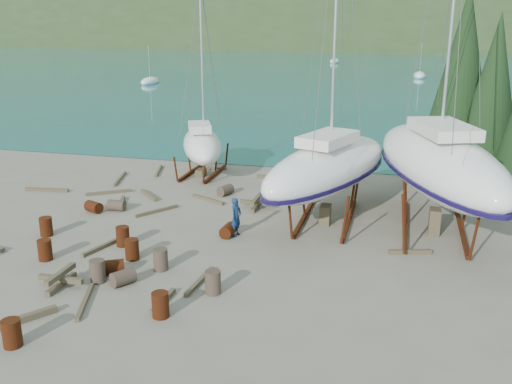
% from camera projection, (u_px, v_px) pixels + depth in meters
% --- Properties ---
extents(ground, '(600.00, 600.00, 0.00)m').
position_uv_depth(ground, '(202.00, 253.00, 24.38)').
color(ground, '#656150').
rests_on(ground, ground).
extents(bay_water, '(700.00, 700.00, 0.00)m').
position_uv_depth(bay_water, '(395.00, 37.00, 315.94)').
color(bay_water, '#176B76').
rests_on(bay_water, ground).
extents(far_hill, '(800.00, 360.00, 110.00)m').
position_uv_depth(far_hill, '(395.00, 36.00, 320.57)').
color(far_hill, '#24351A').
rests_on(far_hill, ground).
extents(far_house_left, '(6.60, 5.60, 5.60)m').
position_uv_depth(far_house_left, '(223.00, 37.00, 213.85)').
color(far_house_left, beige).
rests_on(far_house_left, ground).
extents(far_house_center, '(6.60, 5.60, 5.60)m').
position_uv_depth(far_house_center, '(329.00, 38.00, 204.21)').
color(far_house_center, beige).
rests_on(far_house_center, ground).
extents(far_house_right, '(6.60, 5.60, 5.60)m').
position_uv_depth(far_house_right, '(477.00, 39.00, 192.16)').
color(far_house_right, beige).
rests_on(far_house_right, ground).
extents(cypress_near_right, '(3.60, 3.60, 10.00)m').
position_uv_depth(cypress_near_right, '(493.00, 92.00, 30.78)').
color(cypress_near_right, black).
rests_on(cypress_near_right, ground).
extents(cypress_back_left, '(4.14, 4.14, 11.50)m').
position_uv_depth(cypress_back_left, '(462.00, 72.00, 32.74)').
color(cypress_back_left, black).
rests_on(cypress_back_left, ground).
extents(moored_boat_left, '(2.00, 5.00, 6.05)m').
position_uv_depth(moored_boat_left, '(150.00, 81.00, 87.03)').
color(moored_boat_left, white).
rests_on(moored_boat_left, ground).
extents(moored_boat_mid, '(2.00, 5.00, 6.05)m').
position_uv_depth(moored_boat_mid, '(419.00, 76.00, 95.90)').
color(moored_boat_mid, white).
rests_on(moored_boat_mid, ground).
extents(moored_boat_far, '(2.00, 5.00, 6.05)m').
position_uv_depth(moored_boat_far, '(335.00, 61.00, 128.01)').
color(moored_boat_far, white).
rests_on(moored_boat_far, ground).
extents(large_sailboat_near, '(6.66, 11.25, 17.06)m').
position_uv_depth(large_sailboat_near, '(328.00, 167.00, 27.52)').
color(large_sailboat_near, white).
rests_on(large_sailboat_near, ground).
extents(large_sailboat_far, '(7.62, 13.10, 19.91)m').
position_uv_depth(large_sailboat_far, '(439.00, 163.00, 26.15)').
color(large_sailboat_far, white).
rests_on(large_sailboat_far, ground).
extents(small_sailboat_shore, '(5.19, 7.84, 12.03)m').
position_uv_depth(small_sailboat_shore, '(202.00, 145.00, 35.93)').
color(small_sailboat_shore, white).
rests_on(small_sailboat_shore, ground).
extents(worker, '(0.60, 0.75, 1.81)m').
position_uv_depth(worker, '(236.00, 217.00, 26.06)').
color(worker, '#11274C').
rests_on(worker, ground).
extents(drum_1, '(0.97, 1.05, 0.58)m').
position_uv_depth(drum_1, '(123.00, 278.00, 21.38)').
color(drum_1, '#2D2823').
rests_on(drum_1, ground).
extents(drum_2, '(1.04, 0.88, 0.58)m').
position_uv_depth(drum_2, '(94.00, 207.00, 29.39)').
color(drum_2, '#51210E').
rests_on(drum_2, ground).
extents(drum_3, '(0.58, 0.58, 0.88)m').
position_uv_depth(drum_3, '(12.00, 333.00, 17.31)').
color(drum_3, '#51210E').
rests_on(drum_3, ground).
extents(drum_5, '(0.58, 0.58, 0.88)m').
position_uv_depth(drum_5, '(213.00, 282.00, 20.66)').
color(drum_5, '#2D2823').
rests_on(drum_5, ground).
extents(drum_6, '(0.63, 0.91, 0.58)m').
position_uv_depth(drum_6, '(228.00, 230.00, 26.14)').
color(drum_6, '#51210E').
rests_on(drum_6, ground).
extents(drum_7, '(0.58, 0.58, 0.88)m').
position_uv_depth(drum_7, '(160.00, 305.00, 19.03)').
color(drum_7, '#51210E').
rests_on(drum_7, ground).
extents(drum_8, '(0.58, 0.58, 0.88)m').
position_uv_depth(drum_8, '(46.00, 227.00, 26.18)').
color(drum_8, '#51210E').
rests_on(drum_8, ground).
extents(drum_10, '(0.58, 0.58, 0.88)m').
position_uv_depth(drum_10, '(132.00, 249.00, 23.60)').
color(drum_10, '#51210E').
rests_on(drum_10, ground).
extents(drum_11, '(0.88, 1.04, 0.58)m').
position_uv_depth(drum_11, '(225.00, 190.00, 32.26)').
color(drum_11, '#2D2823').
rests_on(drum_11, ground).
extents(drum_12, '(1.05, 0.94, 0.58)m').
position_uv_depth(drum_12, '(113.00, 267.00, 22.29)').
color(drum_12, '#51210E').
rests_on(drum_12, ground).
extents(drum_13, '(0.58, 0.58, 0.88)m').
position_uv_depth(drum_13, '(45.00, 250.00, 23.54)').
color(drum_13, '#51210E').
rests_on(drum_13, ground).
extents(drum_14, '(0.58, 0.58, 0.88)m').
position_uv_depth(drum_14, '(123.00, 236.00, 25.02)').
color(drum_14, '#51210E').
rests_on(drum_14, ground).
extents(drum_15, '(0.92, 0.64, 0.58)m').
position_uv_depth(drum_15, '(116.00, 205.00, 29.64)').
color(drum_15, '#2D2823').
rests_on(drum_15, ground).
extents(drum_16, '(0.58, 0.58, 0.88)m').
position_uv_depth(drum_16, '(98.00, 271.00, 21.57)').
color(drum_16, '#2D2823').
rests_on(drum_16, ground).
extents(drum_17, '(0.58, 0.58, 0.88)m').
position_uv_depth(drum_17, '(161.00, 259.00, 22.61)').
color(drum_17, '#2D2823').
rests_on(drum_17, ground).
extents(timber_0, '(0.92, 2.66, 0.14)m').
position_uv_depth(timber_0, '(159.00, 171.00, 37.22)').
color(timber_0, brown).
rests_on(timber_0, ground).
extents(timber_1, '(1.79, 0.67, 0.19)m').
position_uv_depth(timber_1, '(410.00, 252.00, 24.22)').
color(timber_1, brown).
rests_on(timber_1, ground).
extents(timber_2, '(2.59, 0.55, 0.19)m').
position_uv_depth(timber_2, '(47.00, 190.00, 33.01)').
color(timber_2, brown).
rests_on(timber_2, ground).
extents(timber_3, '(1.02, 2.53, 0.15)m').
position_uv_depth(timber_3, '(85.00, 302.00, 20.02)').
color(timber_3, brown).
rests_on(timber_3, ground).
extents(timber_4, '(0.97, 2.18, 0.17)m').
position_uv_depth(timber_4, '(121.00, 203.00, 30.67)').
color(timber_4, brown).
rests_on(timber_4, ground).
extents(timber_5, '(0.33, 2.47, 0.16)m').
position_uv_depth(timber_5, '(200.00, 281.00, 21.54)').
color(timber_5, brown).
rests_on(timber_5, ground).
extents(timber_6, '(2.09, 0.33, 0.19)m').
position_uv_depth(timber_6, '(273.00, 177.00, 35.57)').
color(timber_6, brown).
rests_on(timber_6, ground).
extents(timber_7, '(0.22, 1.78, 0.17)m').
position_uv_depth(timber_7, '(163.00, 301.00, 20.03)').
color(timber_7, brown).
rests_on(timber_7, ground).
extents(timber_8, '(1.67, 1.60, 0.19)m').
position_uv_depth(timber_8, '(149.00, 195.00, 32.02)').
color(timber_8, brown).
rests_on(timber_8, ground).
extents(timber_9, '(2.05, 0.72, 0.15)m').
position_uv_depth(timber_9, '(211.00, 169.00, 37.72)').
color(timber_9, brown).
rests_on(timber_9, ground).
extents(timber_10, '(2.19, 1.22, 0.16)m').
position_uv_depth(timber_10, '(208.00, 199.00, 31.31)').
color(timber_10, brown).
rests_on(timber_10, ground).
extents(timber_11, '(1.53, 2.19, 0.15)m').
position_uv_depth(timber_11, '(157.00, 211.00, 29.43)').
color(timber_11, brown).
rests_on(timber_11, ground).
extents(timber_12, '(0.79, 2.26, 0.17)m').
position_uv_depth(timber_12, '(102.00, 247.00, 24.79)').
color(timber_12, brown).
rests_on(timber_12, ground).
extents(timber_15, '(0.95, 3.06, 0.15)m').
position_uv_depth(timber_15, '(120.00, 179.00, 35.35)').
color(timber_15, brown).
rests_on(timber_15, ground).
extents(timber_16, '(2.05, 2.82, 0.23)m').
position_uv_depth(timber_16, '(7.00, 324.00, 18.46)').
color(timber_16, brown).
rests_on(timber_16, ground).
extents(timber_17, '(2.25, 1.55, 0.16)m').
position_uv_depth(timber_17, '(109.00, 192.00, 32.56)').
color(timber_17, brown).
rests_on(timber_17, ground).
extents(timber_pile_fore, '(1.80, 1.80, 0.60)m').
position_uv_depth(timber_pile_fore, '(61.00, 279.00, 21.23)').
color(timber_pile_fore, brown).
rests_on(timber_pile_fore, ground).
extents(timber_pile_aft, '(1.80, 1.80, 0.60)m').
position_uv_depth(timber_pile_aft, '(257.00, 203.00, 30.04)').
color(timber_pile_aft, brown).
rests_on(timber_pile_aft, ground).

